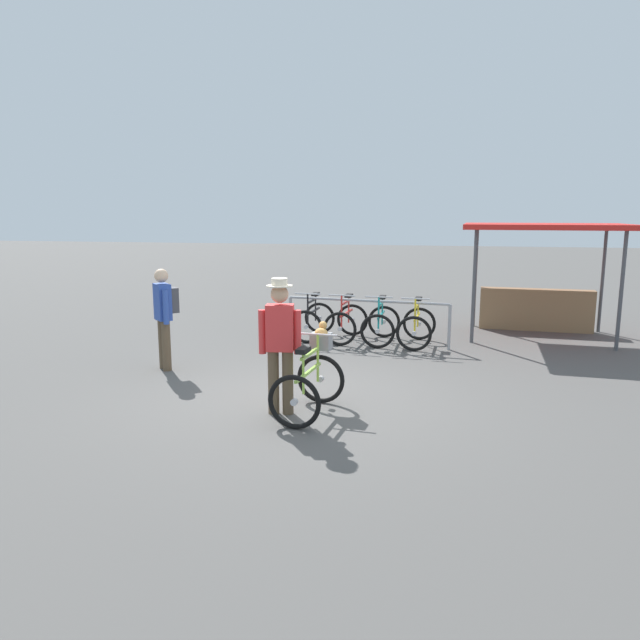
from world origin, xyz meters
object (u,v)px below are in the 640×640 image
(racked_bike_teal, at_px, (381,324))
(person_with_featured_bike, at_px, (280,341))
(pedestrian_with_backpack, at_px, (164,312))
(racked_bike_yellow, at_px, (417,327))
(racked_bike_black, at_px, (313,320))
(market_stall, at_px, (540,268))
(racked_bike_red, at_px, (346,322))
(featured_bicycle, at_px, (311,375))

(racked_bike_teal, distance_m, person_with_featured_bike, 4.50)
(person_with_featured_bike, distance_m, pedestrian_with_backpack, 2.95)
(racked_bike_yellow, height_order, pedestrian_with_backpack, pedestrian_with_backpack)
(racked_bike_black, relative_size, market_stall, 0.35)
(racked_bike_black, bearing_deg, market_stall, 18.11)
(pedestrian_with_backpack, bearing_deg, racked_bike_yellow, 34.49)
(racked_bike_yellow, bearing_deg, racked_bike_teal, 174.44)
(racked_bike_teal, height_order, racked_bike_yellow, same)
(market_stall, bearing_deg, racked_bike_teal, -152.63)
(racked_bike_black, bearing_deg, pedestrian_with_backpack, -121.87)
(racked_bike_black, distance_m, market_stall, 4.84)
(racked_bike_black, relative_size, pedestrian_with_backpack, 0.69)
(racked_bike_red, relative_size, person_with_featured_bike, 0.66)
(pedestrian_with_backpack, bearing_deg, racked_bike_black, 58.13)
(racked_bike_black, bearing_deg, person_with_featured_bike, -81.82)
(person_with_featured_bike, relative_size, pedestrian_with_backpack, 1.05)
(racked_bike_red, relative_size, racked_bike_yellow, 1.02)
(racked_bike_teal, relative_size, market_stall, 0.35)
(pedestrian_with_backpack, relative_size, market_stall, 0.51)
(racked_bike_black, height_order, racked_bike_yellow, same)
(featured_bicycle, xyz_separation_m, pedestrian_with_backpack, (-2.79, 1.53, 0.45))
(racked_bike_yellow, bearing_deg, featured_bicycle, -104.38)
(market_stall, bearing_deg, featured_bicycle, -120.69)
(pedestrian_with_backpack, bearing_deg, person_with_featured_bike, -34.57)
(racked_bike_yellow, bearing_deg, racked_bike_black, 174.44)
(racked_bike_black, distance_m, person_with_featured_bike, 4.62)
(racked_bike_black, bearing_deg, featured_bicycle, -76.98)
(featured_bicycle, height_order, market_stall, market_stall)
(racked_bike_teal, relative_size, pedestrian_with_backpack, 0.68)
(racked_bike_red, bearing_deg, racked_bike_black, 174.44)
(racked_bike_yellow, xyz_separation_m, pedestrian_with_backpack, (-3.87, -2.66, 0.57))
(racked_bike_black, distance_m, pedestrian_with_backpack, 3.42)
(featured_bicycle, bearing_deg, pedestrian_with_backpack, 151.28)
(racked_bike_yellow, bearing_deg, market_stall, 34.83)
(racked_bike_yellow, height_order, market_stall, market_stall)
(featured_bicycle, bearing_deg, racked_bike_teal, 84.93)
(racked_bike_yellow, distance_m, market_stall, 3.11)
(racked_bike_red, relative_size, market_stall, 0.35)
(person_with_featured_bike, height_order, pedestrian_with_backpack, person_with_featured_bike)
(featured_bicycle, relative_size, person_with_featured_bike, 0.71)
(person_with_featured_bike, xyz_separation_m, market_stall, (3.84, 6.01, 0.45))
(racked_bike_red, height_order, pedestrian_with_backpack, pedestrian_with_backpack)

